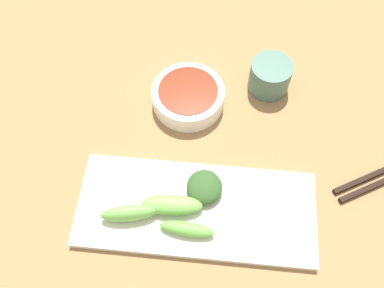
% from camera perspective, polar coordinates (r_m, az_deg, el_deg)
% --- Properties ---
extents(tabletop, '(2.10, 2.10, 0.02)m').
position_cam_1_polar(tabletop, '(0.70, -0.26, -3.05)').
color(tabletop, '#977347').
rests_on(tabletop, ground).
extents(sauce_bowl, '(0.12, 0.12, 0.04)m').
position_cam_1_polar(sauce_bowl, '(0.74, -0.52, 6.40)').
color(sauce_bowl, white).
rests_on(sauce_bowl, tabletop).
extents(serving_plate, '(0.15, 0.36, 0.01)m').
position_cam_1_polar(serving_plate, '(0.66, 0.59, -8.68)').
color(serving_plate, silver).
rests_on(serving_plate, tabletop).
extents(broccoli_stalk_0, '(0.04, 0.09, 0.03)m').
position_cam_1_polar(broccoli_stalk_0, '(0.64, -8.42, -9.08)').
color(broccoli_stalk_0, '#6FBB52').
rests_on(broccoli_stalk_0, serving_plate).
extents(broccoli_stalk_1, '(0.03, 0.08, 0.02)m').
position_cam_1_polar(broccoli_stalk_1, '(0.63, -0.68, -11.24)').
color(broccoli_stalk_1, '#67B748').
rests_on(broccoli_stalk_1, serving_plate).
extents(broccoli_leafy_2, '(0.07, 0.07, 0.02)m').
position_cam_1_polar(broccoli_leafy_2, '(0.65, 1.67, -5.73)').
color(broccoli_leafy_2, '#2F5525').
rests_on(broccoli_leafy_2, serving_plate).
extents(broccoli_stalk_3, '(0.04, 0.09, 0.03)m').
position_cam_1_polar(broccoli_stalk_3, '(0.64, -2.71, -8.08)').
color(broccoli_stalk_3, '#76BB52').
rests_on(broccoli_stalk_3, serving_plate).
extents(tea_cup, '(0.07, 0.07, 0.06)m').
position_cam_1_polar(tea_cup, '(0.77, 10.32, 8.84)').
color(tea_cup, '#4A7263').
rests_on(tea_cup, tabletop).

